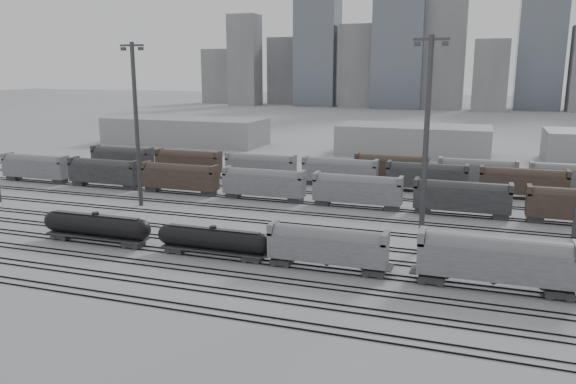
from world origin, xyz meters
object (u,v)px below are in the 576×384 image
(tank_car_b, at_px, (213,240))
(hopper_car_a, at_px, (327,245))
(hopper_car_b, at_px, (495,258))
(light_mast_c, at_px, (426,141))
(tank_car_a, at_px, (96,226))

(tank_car_b, relative_size, hopper_car_a, 1.10)
(hopper_car_b, xyz_separation_m, light_mast_c, (-8.79, 10.88, 10.86))
(hopper_car_a, distance_m, hopper_car_b, 18.44)
(hopper_car_b, relative_size, light_mast_c, 0.59)
(tank_car_a, bearing_deg, hopper_car_a, 0.00)
(hopper_car_a, xyz_separation_m, light_mast_c, (9.64, 10.88, 11.31))
(tank_car_a, xyz_separation_m, light_mast_c, (41.92, 10.88, 12.06))
(tank_car_b, bearing_deg, light_mast_c, 24.04)
(hopper_car_a, bearing_deg, tank_car_a, 180.00)
(tank_car_a, relative_size, tank_car_b, 1.07)
(hopper_car_b, bearing_deg, tank_car_a, 180.00)
(hopper_car_a, height_order, hopper_car_b, hopper_car_b)
(tank_car_a, relative_size, light_mast_c, 0.61)
(hopper_car_a, bearing_deg, light_mast_c, 48.45)
(tank_car_b, bearing_deg, hopper_car_b, 0.00)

